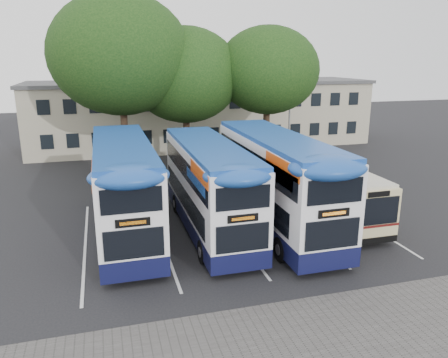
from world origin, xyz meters
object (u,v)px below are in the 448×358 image
at_px(bus_dd_left, 124,184).
at_px(bus_dd_mid, 209,183).
at_px(tree_right, 268,70).
at_px(tree_mid, 185,75).
at_px(lamp_post, 290,97).
at_px(bus_single, 323,185).
at_px(bus_dd_right, 276,178).
at_px(tree_left, 120,55).

xyz_separation_m(bus_dd_left, bus_dd_mid, (4.02, -0.61, -0.09)).
height_order(tree_right, bus_dd_left, tree_right).
bearing_deg(bus_dd_left, tree_mid, 65.88).
bearing_deg(bus_dd_left, tree_right, 43.25).
bearing_deg(bus_dd_left, bus_dd_mid, -8.69).
distance_m(lamp_post, tree_mid, 9.87).
xyz_separation_m(tree_right, bus_dd_mid, (-7.31, -11.27, -4.98)).
relative_size(bus_dd_left, bus_single, 1.13).
distance_m(lamp_post, bus_single, 15.13).
height_order(tree_right, bus_single, tree_right).
distance_m(bus_dd_right, bus_single, 3.56).
relative_size(lamp_post, bus_dd_left, 0.83).
xyz_separation_m(bus_dd_left, bus_single, (10.57, 0.00, -0.88)).
height_order(tree_mid, bus_dd_right, tree_mid).
height_order(tree_mid, bus_dd_mid, tree_mid).
relative_size(lamp_post, tree_right, 0.85).
height_order(bus_dd_mid, bus_single, bus_dd_mid).
bearing_deg(tree_mid, bus_dd_left, -114.12).
bearing_deg(bus_dd_mid, lamp_post, 53.82).
xyz_separation_m(tree_left, tree_right, (10.58, -0.71, -1.12)).
height_order(bus_dd_mid, bus_dd_right, bus_dd_right).
bearing_deg(lamp_post, bus_single, -106.66).
bearing_deg(tree_mid, bus_single, -66.55).
distance_m(tree_mid, bus_dd_mid, 13.51).
height_order(tree_left, bus_dd_left, tree_left).
height_order(lamp_post, bus_dd_mid, lamp_post).
bearing_deg(bus_dd_mid, tree_mid, 83.89).
bearing_deg(bus_dd_mid, bus_dd_left, 171.31).
relative_size(tree_left, bus_dd_mid, 1.20).
height_order(bus_dd_right, bus_single, bus_dd_right).
distance_m(tree_left, tree_mid, 4.89).
distance_m(tree_left, tree_right, 10.66).
height_order(lamp_post, tree_left, tree_left).
height_order(bus_dd_left, bus_dd_right, bus_dd_right).
height_order(bus_dd_left, bus_dd_mid, bus_dd_left).
bearing_deg(lamp_post, bus_dd_left, -136.34).
xyz_separation_m(tree_right, bus_dd_right, (-4.00, -11.76, -4.81)).
height_order(lamp_post, bus_dd_right, lamp_post).
bearing_deg(bus_dd_left, bus_single, 0.02).
distance_m(bus_dd_mid, bus_single, 6.63).
bearing_deg(tree_mid, tree_left, -172.21).
bearing_deg(bus_dd_mid, tree_right, 57.04).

